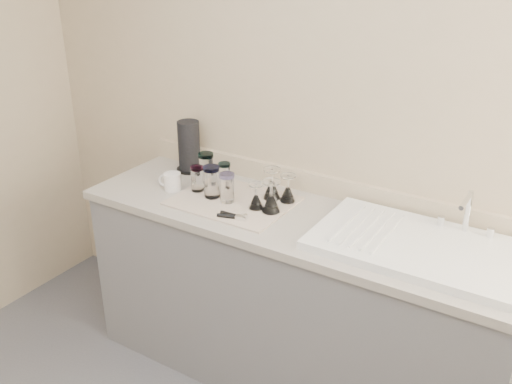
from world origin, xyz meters
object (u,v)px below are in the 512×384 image
Objects in this scene: sink_unit at (417,245)px; goblet_front_left at (256,200)px; can_opener at (233,216)px; white_mug at (172,182)px; tumbler_blue at (212,182)px; tumbler_lavender at (227,187)px; goblet_front_right at (271,201)px; tumbler_magenta at (197,178)px; goblet_back_left at (272,188)px; tumbler_cyan at (224,174)px; paper_towel_roll at (189,147)px; tumbler_teal at (206,167)px; goblet_back_right at (288,192)px.

sink_unit reaches higher than goblet_front_left.
sink_unit is 0.80m from can_opener.
goblet_front_left is 0.95× the size of white_mug.
sink_unit is 6.73× the size of goblet_front_left.
can_opener is at bearing -32.27° from tumbler_blue.
goblet_front_right reaches higher than tumbler_lavender.
tumbler_magenta is at bearing 178.65° from goblet_front_right.
goblet_back_left is at bearing 18.43° from tumbler_magenta.
sink_unit is at bearing 0.87° from tumbler_magenta.
tumbler_cyan is 0.31m from paper_towel_roll.
tumbler_blue is (0.13, -0.14, 0.00)m from tumbler_teal.
paper_towel_roll is (-0.64, 0.08, 0.08)m from goblet_back_right.
tumbler_magenta is at bearing -44.75° from paper_towel_roll.
tumbler_blue is at bearing -80.31° from tumbler_cyan.
tumbler_magenta is 0.20m from tumbler_lavender.
goblet_front_right is (0.08, 0.01, 0.01)m from goblet_front_left.
sink_unit is at bearing -7.83° from goblet_back_left.
tumbler_magenta is 0.45m from goblet_back_right.
tumbler_cyan is 0.27m from goblet_back_left.
sink_unit is 0.99m from tumbler_blue.
goblet_back_left is 0.08m from goblet_back_right.
tumbler_blue is 0.29m from goblet_back_left.
white_mug is at bearing -141.37° from tumbler_cyan.
goblet_front_right reaches higher than goblet_back_right.
goblet_back_left is (0.25, 0.14, -0.03)m from tumbler_blue.
tumbler_magenta is 0.95× the size of goblet_back_right.
tumbler_teal is at bearing 148.02° from tumbler_lavender.
tumbler_cyan is (0.11, 0.01, -0.02)m from tumbler_teal.
goblet_back_left is 1.09× the size of can_opener.
tumbler_blue is at bearing -177.79° from sink_unit.
tumbler_cyan is at bearing 128.63° from tumbler_lavender.
goblet_front_left is at bearing 76.13° from can_opener.
tumbler_magenta is at bearing 153.78° from can_opener.
goblet_front_right is at bearing 52.64° from can_opener.
goblet_front_left is at bearing -2.65° from tumbler_magenta.
tumbler_teal is at bearing -27.27° from paper_towel_roll.
tumbler_magenta is 0.11m from tumbler_blue.
white_mug is (-0.10, -0.16, -0.04)m from tumbler_teal.
tumbler_magenta is at bearing -163.65° from goblet_back_right.
tumbler_magenta is 0.37m from goblet_back_left.
paper_towel_roll is (-0.56, 0.22, 0.08)m from goblet_front_left.
goblet_front_right is at bearing 4.60° from goblet_front_left.
can_opener is (-0.12, -0.28, -0.04)m from goblet_back_right.
tumbler_blue is 0.37m from goblet_back_right.
tumbler_lavender is 1.07× the size of goblet_back_right.
sink_unit is at bearing -8.30° from paper_towel_roll.
tumbler_cyan is 0.36m from can_opener.
goblet_front_right is at bearing -18.84° from paper_towel_roll.
tumbler_magenta is (0.03, -0.11, -0.01)m from tumbler_teal.
white_mug is at bearing -176.46° from goblet_front_right.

